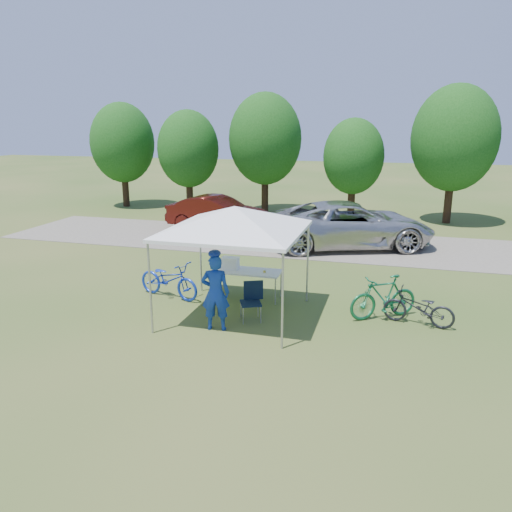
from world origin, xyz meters
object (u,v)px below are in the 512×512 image
Objects in this scene: bike_green at (383,297)px; bike_dark at (419,308)px; folding_chair at (252,297)px; bike_blue at (169,279)px; minivan at (350,224)px; sedan at (218,213)px; cooler at (230,263)px; cyclist at (215,293)px; folding_table at (247,272)px.

bike_green is 1.09× the size of bike_dark.
bike_blue reaches higher than folding_chair.
minivan is at bearing -151.32° from bike_dark.
bike_green is at bearing 171.39° from minivan.
minivan is 1.38× the size of sedan.
cooler is 4.11m from bike_green.
minivan is at bearing 67.91° from cooler.
sedan is at bearing -172.41° from bike_green.
cyclist is 10.91m from sedan.
minivan is at bearing -15.79° from bike_blue.
cooler is 6.96m from minivan.
bike_green reaches higher than folding_chair.
minivan is at bearing -97.31° from sedan.
folding_table is 0.42× the size of sedan.
bike_green reaches higher than bike_dark.
sedan is (-4.29, 9.44, 0.21)m from folding_chair.
folding_table is 1.14× the size of bike_dark.
bike_blue is 6.46m from bike_dark.
folding_table is 1.05× the size of cyclist.
bike_dark is 0.37× the size of sedan.
folding_table is 8.84m from sedan.
sedan reaches higher than bike_dark.
cyclist is (0.40, -2.25, -0.05)m from cooler.
cyclist reaches higher than bike_dark.
bike_green is 0.29× the size of minivan.
cyclist is at bearing -151.54° from folding_chair.
cooler is 2.29m from cyclist.
bike_green is at bearing -74.49° from bike_blue.
folding_chair is (0.56, -1.42, -0.17)m from folding_table.
cyclist is at bearing -152.76° from sedan.
bike_dark is at bearing 177.08° from minivan.
cyclist is 0.92× the size of bike_blue.
folding_table is at bearing -104.18° from cyclist.
cooler is 0.07× the size of minivan.
folding_table is 6.81m from minivan.
bike_blue is at bearing -53.40° from cyclist.
minivan reaches higher than bike_dark.
minivan is (2.22, 8.70, -0.01)m from cyclist.
minivan reaches higher than bike_blue.
minivan is (-2.26, 7.19, 0.45)m from bike_dark.
bike_blue reaches higher than bike_dark.
bike_green is (3.04, 0.91, -0.01)m from folding_chair.
folding_chair is at bearing -139.73° from cyclist.
sedan is (-3.67, 10.27, -0.13)m from cyclist.
folding_chair is 0.21× the size of sedan.
cooler is 8.66m from sedan.
folding_table is at bearing 141.15° from minivan.
sedan is (-3.27, 8.02, -0.17)m from cooler.
cyclist is 0.29× the size of minivan.
bike_blue is at bearing 128.72° from minivan.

